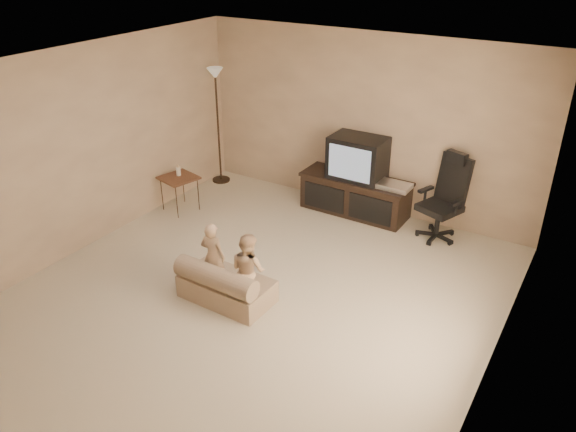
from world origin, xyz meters
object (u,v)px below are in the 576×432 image
side_table (179,178)px  floor_lamp (217,100)px  office_chair (443,208)px  tv_stand (357,182)px  toddler_right (248,270)px  child_sofa (224,286)px  toddler_left (213,256)px

side_table → floor_lamp: floor_lamp is taller
office_chair → floor_lamp: bearing=-158.7°
tv_stand → side_table: bearing=-149.7°
toddler_right → office_chair: bearing=-101.7°
child_sofa → toddler_right: toddler_right is taller
tv_stand → toddler_right: bearing=-89.9°
floor_lamp → toddler_right: 3.54m
office_chair → toddler_right: bearing=-96.2°
floor_lamp → toddler_left: floor_lamp is taller
tv_stand → side_table: (-2.20, -1.25, 0.03)m
side_table → child_sofa: bearing=-37.8°
tv_stand → child_sofa: 2.76m
tv_stand → floor_lamp: 2.51m
toddler_left → toddler_right: (0.52, -0.05, 0.02)m
side_table → floor_lamp: 1.42m
floor_lamp → toddler_left: 3.19m
side_table → child_sofa: side_table is taller
floor_lamp → toddler_right: size_ratio=2.13×
toddler_left → child_sofa: bearing=140.5°
tv_stand → side_table: 2.53m
side_table → toddler_right: (2.17, -1.38, -0.07)m
toddler_left → toddler_right: size_ratio=0.95×
toddler_left → office_chair: bearing=-133.8°
tv_stand → toddler_left: size_ratio=1.96×
office_chair → toddler_left: (-1.83, -2.50, -0.01)m
toddler_right → floor_lamp: bearing=-32.0°
floor_lamp → child_sofa: bearing=-51.9°
office_chair → floor_lamp: size_ratio=0.64×
floor_lamp → toddler_right: bearing=-47.4°
side_table → toddler_left: 2.12m
tv_stand → toddler_left: tv_stand is taller
toddler_left → tv_stand: bearing=-109.7°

